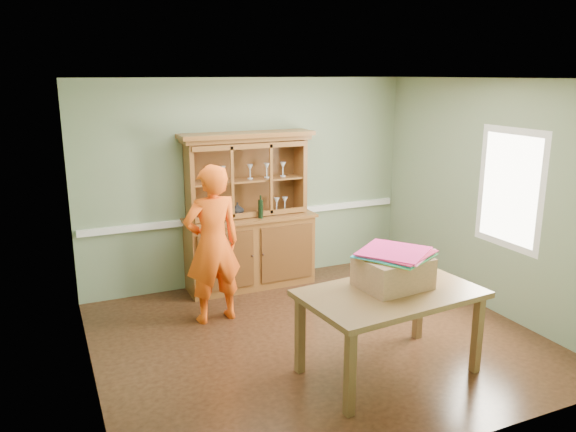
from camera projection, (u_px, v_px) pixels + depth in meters
name	position (u px, v px, depth m)	size (l,w,h in m)	color
floor	(317.00, 338.00, 5.99)	(4.50, 4.50, 0.00)	#4F2D19
ceiling	(320.00, 78.00, 5.32)	(4.50, 4.50, 0.00)	white
wall_back	(250.00, 182.00, 7.42)	(4.50, 4.50, 0.00)	gray
wall_left	(83.00, 243.00, 4.76)	(4.00, 4.00, 0.00)	gray
wall_right	(490.00, 197.00, 6.54)	(4.00, 4.00, 0.00)	gray
wall_front	(450.00, 281.00, 3.88)	(4.50, 4.50, 0.00)	gray
chair_rail	(251.00, 215.00, 7.51)	(4.41, 0.05, 0.08)	white
framed_map	(80.00, 212.00, 4.99)	(0.03, 0.60, 0.46)	#361F15
window_panel	(510.00, 189.00, 6.23)	(0.03, 0.96, 1.36)	white
china_hutch	(249.00, 233.00, 7.34)	(1.73, 0.57, 2.03)	brown
dining_table	(390.00, 301.00, 5.15)	(1.71, 1.12, 0.81)	brown
cardboard_box	(393.00, 272.00, 5.20)	(0.62, 0.50, 0.29)	tan
kite_stack	(395.00, 254.00, 5.17)	(0.79, 0.79, 0.05)	orange
person	(213.00, 244.00, 6.24)	(0.66, 0.43, 1.80)	#FE5710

